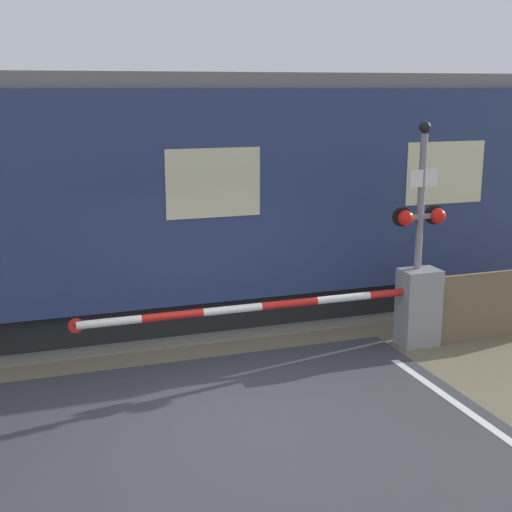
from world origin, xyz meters
The scene contains 6 objects.
ground_plane centered at (0.00, 0.00, 0.00)m, with size 80.00×80.00×0.00m, color #6B6047.
track_bed centered at (0.00, 4.23, 0.02)m, with size 36.00×3.20×0.13m.
train centered at (0.41, 4.23, 2.13)m, with size 14.96×2.83×4.17m.
crossing_barrier centered at (2.90, 1.55, 0.65)m, with size 5.59×0.44×1.21m.
signal_post centered at (3.33, 1.63, 1.96)m, with size 0.86×0.26×3.46m.
roadside_fence centered at (4.75, 1.42, 0.55)m, with size 2.90×0.06×1.10m.
Camera 1 is at (-2.49, -7.66, 3.95)m, focal length 50.00 mm.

